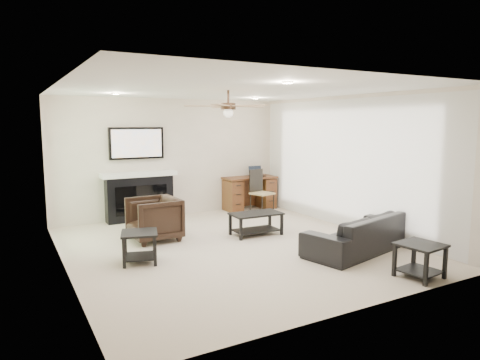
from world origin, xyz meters
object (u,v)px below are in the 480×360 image
at_px(coffee_table, 256,224).
at_px(fireplace_unit, 139,174).
at_px(desk, 250,193).
at_px(armchair, 154,219).
at_px(sofa, 358,233).

relative_size(coffee_table, fireplace_unit, 0.47).
xyz_separation_m(coffee_table, desk, (1.06, 2.04, 0.18)).
height_order(armchair, coffee_table, armchair).
height_order(armchair, desk, desk).
height_order(sofa, fireplace_unit, fireplace_unit).
bearing_deg(desk, armchair, -151.60).
xyz_separation_m(sofa, armchair, (-2.60, 2.15, 0.08)).
xyz_separation_m(sofa, desk, (0.16, 3.64, 0.09)).
bearing_deg(desk, coffee_table, -117.41).
distance_m(sofa, armchair, 3.37).
bearing_deg(armchair, fireplace_unit, 170.34).
distance_m(fireplace_unit, desk, 2.61).
relative_size(sofa, fireplace_unit, 1.04).
height_order(sofa, desk, desk).
bearing_deg(coffee_table, armchair, 164.43).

